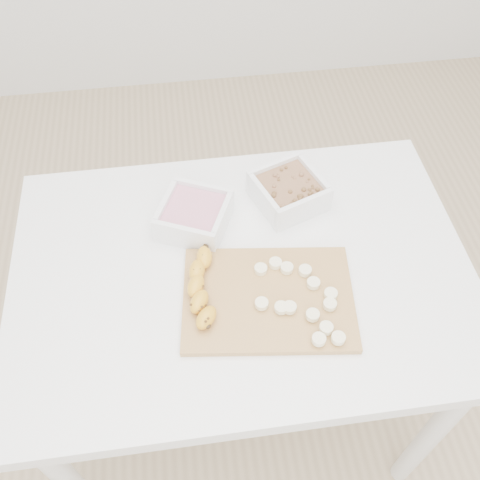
{
  "coord_description": "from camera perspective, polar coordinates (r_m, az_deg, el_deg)",
  "views": [
    {
      "loc": [
        -0.09,
        -0.66,
        1.7
      ],
      "look_at": [
        0.0,
        0.03,
        0.81
      ],
      "focal_mm": 40.0,
      "sensor_mm": 36.0,
      "label": 1
    }
  ],
  "objects": [
    {
      "name": "bowl_granola",
      "position": [
        1.26,
        5.2,
        5.25
      ],
      "size": [
        0.19,
        0.19,
        0.07
      ],
      "color": "white",
      "rests_on": "table"
    },
    {
      "name": "cutting_board",
      "position": [
        1.11,
        3.02,
        -6.23
      ],
      "size": [
        0.38,
        0.29,
        0.01
      ],
      "primitive_type": "cube",
      "rotation": [
        0.0,
        0.0,
        -0.12
      ],
      "color": "tan",
      "rests_on": "table"
    },
    {
      "name": "banana_slices",
      "position": [
        1.1,
        6.59,
        -6.23
      ],
      "size": [
        0.17,
        0.22,
        0.02
      ],
      "color": "#FCF0BE",
      "rests_on": "cutting_board"
    },
    {
      "name": "table",
      "position": [
        1.24,
        0.19,
        -5.52
      ],
      "size": [
        1.0,
        0.7,
        0.75
      ],
      "color": "white",
      "rests_on": "ground"
    },
    {
      "name": "banana",
      "position": [
        1.1,
        -4.07,
        -5.16
      ],
      "size": [
        0.1,
        0.2,
        0.03
      ],
      "primitive_type": null,
      "rotation": [
        0.0,
        0.0,
        -0.27
      ],
      "color": "gold",
      "rests_on": "cutting_board"
    },
    {
      "name": "bowl_yogurt",
      "position": [
        1.21,
        -4.9,
        2.66
      ],
      "size": [
        0.19,
        0.19,
        0.07
      ],
      "color": "white",
      "rests_on": "table"
    },
    {
      "name": "ground",
      "position": [
        1.83,
        0.13,
        -16.6
      ],
      "size": [
        3.5,
        3.5,
        0.0
      ],
      "primitive_type": "plane",
      "color": "#C6AD89",
      "rests_on": "ground"
    }
  ]
}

